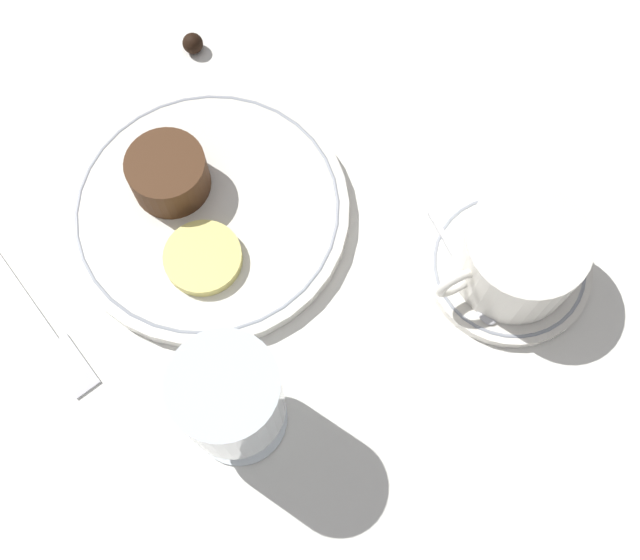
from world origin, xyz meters
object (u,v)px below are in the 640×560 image
Objects in this scene: wine_glass at (230,399)px; dinner_plate at (209,211)px; coffee_cup at (520,255)px; fork at (41,322)px; dessert_cake at (168,174)px.

dinner_plate is at bearing -104.68° from wine_glass.
wine_glass reaches higher than dinner_plate.
coffee_cup reaches higher than fork.
fork is (0.36, -0.12, -0.04)m from coffee_cup.
coffee_cup is 1.86× the size of dessert_cake.
dessert_cake is at bearing -60.58° from dinner_plate.
dessert_cake is (-0.03, -0.20, -0.04)m from wine_glass.
dessert_cake is at bearing -155.69° from fork.
coffee_cup is 0.25m from wine_glass.
coffee_cup reaches higher than dessert_cake.
dinner_plate reaches higher than fork.
fork is 0.16m from dessert_cake.
dinner_plate is at bearing 119.42° from dessert_cake.
wine_glass is 0.65× the size of fork.
dinner_plate is 3.61× the size of dessert_cake.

